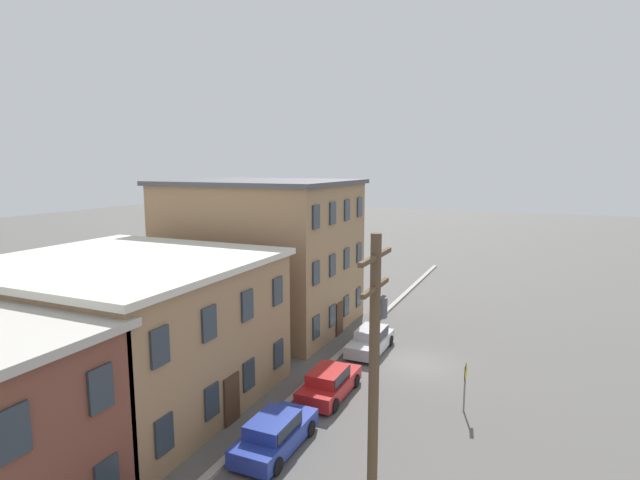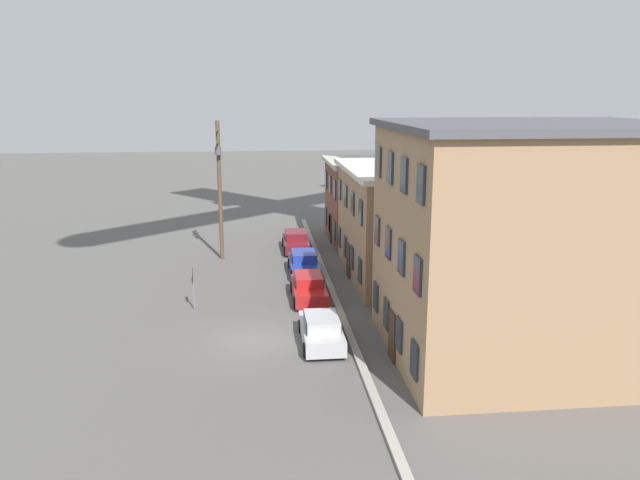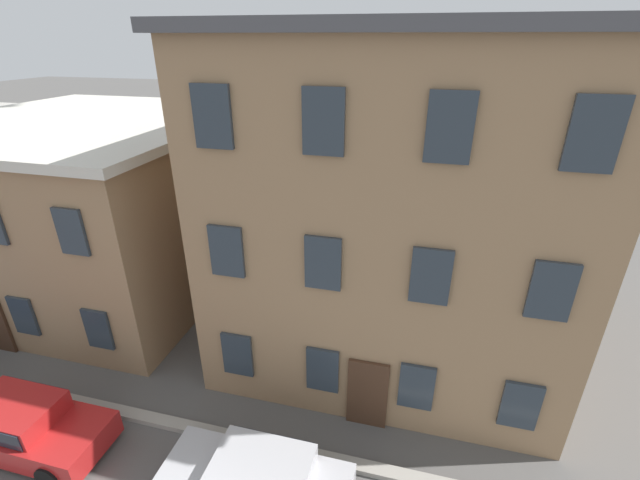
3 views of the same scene
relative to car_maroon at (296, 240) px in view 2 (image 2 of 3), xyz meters
name	(u,v)px [view 2 (image 2 of 3)]	position (x,y,z in m)	size (l,w,h in m)	color
ground_plane	(256,340)	(17.24, -3.08, -0.75)	(200.00, 200.00, 0.00)	#565451
kerb_strip	(349,335)	(17.24, 1.42, -0.67)	(56.00, 0.36, 0.16)	#9E998E
apartment_corner	(404,200)	(-2.36, 8.76, 2.46)	(8.82, 12.21, 6.40)	brown
apartment_midblock	(442,221)	(7.31, 8.86, 2.75)	(11.91, 12.40, 6.97)	#9E7A56
apartment_far	(529,243)	(20.07, 8.76, 4.40)	(10.58, 12.21, 10.28)	#9E7A56
car_maroon	(296,240)	(0.00, 0.00, 0.00)	(4.40, 1.92, 1.43)	maroon
car_blue	(304,262)	(6.22, 0.11, 0.00)	(4.40, 1.92, 1.43)	#233899
car_red	(309,286)	(11.43, -0.05, 0.00)	(4.40, 1.92, 1.43)	#B21E1E
car_silver	(321,329)	(18.00, -0.02, 0.00)	(4.40, 1.92, 1.43)	#B7B7BC
caution_sign	(193,282)	(12.55, -6.38, 0.82)	(0.92, 0.08, 2.36)	slate
utility_pole	(220,183)	(1.94, -5.36, 4.66)	(2.40, 0.44, 9.64)	brown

